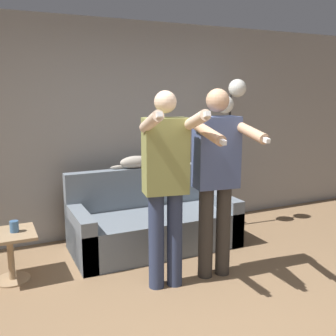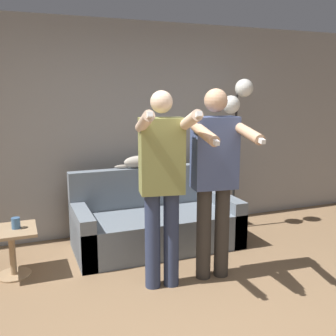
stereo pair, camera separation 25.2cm
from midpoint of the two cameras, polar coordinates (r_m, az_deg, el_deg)
ground_plane at (r=3.15m, az=5.03°, el=-23.01°), size 16.00×16.00×0.00m
wall_back at (r=4.88m, az=-9.11°, el=5.47°), size 10.00×0.05×2.60m
couch at (r=4.57m, az=-3.76°, el=-8.04°), size 1.86×0.86×0.87m
person_left at (r=3.42m, az=-2.40°, el=-1.57°), size 0.53×0.71×1.77m
person_right at (r=3.64m, az=5.14°, el=-0.63°), size 0.53×0.71×1.79m
cat at (r=4.65m, az=-6.20°, el=0.91°), size 0.51×0.15×0.17m
floor_lamp at (r=5.01m, az=7.63°, el=7.99°), size 0.40×0.34×1.92m
side_table at (r=4.06m, az=-23.66°, el=-10.38°), size 0.47×0.47×0.47m
cup at (r=4.01m, az=-23.14°, el=-7.83°), size 0.08×0.08×0.11m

